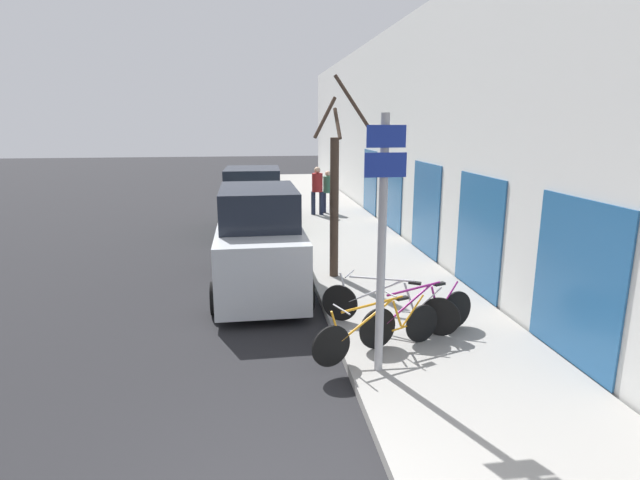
{
  "coord_description": "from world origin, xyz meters",
  "views": [
    {
      "loc": [
        -0.3,
        -3.54,
        3.54
      ],
      "look_at": [
        0.86,
        4.79,
        1.56
      ],
      "focal_mm": 28.0,
      "sensor_mm": 36.0,
      "label": 1
    }
  ],
  "objects_px": {
    "bicycle_1": "(419,315)",
    "bicycle_2": "(388,306)",
    "street_tree": "(335,195)",
    "bicycle_0": "(379,330)",
    "signpost": "(382,238)",
    "parked_car_1": "(253,203)",
    "pedestrian_far": "(328,189)",
    "parked_car_0": "(259,243)",
    "pedestrian_near": "(317,187)"
  },
  "relations": [
    {
      "from": "bicycle_1",
      "to": "bicycle_2",
      "type": "bearing_deg",
      "value": 18.65
    },
    {
      "from": "bicycle_1",
      "to": "street_tree",
      "type": "bearing_deg",
      "value": -8.15
    },
    {
      "from": "bicycle_0",
      "to": "signpost",
      "type": "bearing_deg",
      "value": 143.96
    },
    {
      "from": "parked_car_1",
      "to": "pedestrian_far",
      "type": "distance_m",
      "value": 3.78
    },
    {
      "from": "bicycle_2",
      "to": "parked_car_0",
      "type": "relative_size",
      "value": 0.46
    },
    {
      "from": "signpost",
      "to": "pedestrian_near",
      "type": "distance_m",
      "value": 12.21
    },
    {
      "from": "signpost",
      "to": "parked_car_1",
      "type": "relative_size",
      "value": 0.83
    },
    {
      "from": "bicycle_2",
      "to": "parked_car_1",
      "type": "height_order",
      "value": "parked_car_1"
    },
    {
      "from": "bicycle_2",
      "to": "parked_car_1",
      "type": "distance_m",
      "value": 8.85
    },
    {
      "from": "bicycle_2",
      "to": "signpost",
      "type": "bearing_deg",
      "value": -170.6
    },
    {
      "from": "signpost",
      "to": "parked_car_0",
      "type": "xyz_separation_m",
      "value": [
        -1.56,
        4.19,
        -1.03
      ]
    },
    {
      "from": "parked_car_0",
      "to": "bicycle_1",
      "type": "bearing_deg",
      "value": -53.29
    },
    {
      "from": "bicycle_0",
      "to": "pedestrian_far",
      "type": "distance_m",
      "value": 12.04
    },
    {
      "from": "pedestrian_far",
      "to": "parked_car_1",
      "type": "bearing_deg",
      "value": 56.58
    },
    {
      "from": "bicycle_1",
      "to": "bicycle_2",
      "type": "xyz_separation_m",
      "value": [
        -0.38,
        0.46,
        0.0
      ]
    },
    {
      "from": "signpost",
      "to": "pedestrian_far",
      "type": "bearing_deg",
      "value": 84.45
    },
    {
      "from": "signpost",
      "to": "bicycle_0",
      "type": "xyz_separation_m",
      "value": [
        0.13,
        0.5,
        -1.54
      ]
    },
    {
      "from": "pedestrian_near",
      "to": "bicycle_2",
      "type": "bearing_deg",
      "value": 106.73
    },
    {
      "from": "pedestrian_far",
      "to": "parked_car_0",
      "type": "bearing_deg",
      "value": 86.99
    },
    {
      "from": "street_tree",
      "to": "bicycle_2",
      "type": "bearing_deg",
      "value": -82.42
    },
    {
      "from": "bicycle_1",
      "to": "bicycle_0",
      "type": "bearing_deg",
      "value": 100.2
    },
    {
      "from": "street_tree",
      "to": "signpost",
      "type": "bearing_deg",
      "value": -91.62
    },
    {
      "from": "pedestrian_far",
      "to": "street_tree",
      "type": "relative_size",
      "value": 0.37
    },
    {
      "from": "bicycle_1",
      "to": "street_tree",
      "type": "distance_m",
      "value": 3.83
    },
    {
      "from": "bicycle_0",
      "to": "bicycle_1",
      "type": "height_order",
      "value": "bicycle_1"
    },
    {
      "from": "bicycle_1",
      "to": "parked_car_1",
      "type": "bearing_deg",
      "value": -5.12
    },
    {
      "from": "parked_car_0",
      "to": "street_tree",
      "type": "xyz_separation_m",
      "value": [
        1.68,
        0.23,
        0.96
      ]
    },
    {
      "from": "parked_car_1",
      "to": "pedestrian_near",
      "type": "distance_m",
      "value": 3.24
    },
    {
      "from": "parked_car_0",
      "to": "street_tree",
      "type": "height_order",
      "value": "street_tree"
    },
    {
      "from": "signpost",
      "to": "pedestrian_far",
      "type": "xyz_separation_m",
      "value": [
        1.21,
        12.47,
        -0.98
      ]
    },
    {
      "from": "street_tree",
      "to": "bicycle_1",
      "type": "bearing_deg",
      "value": -77.34
    },
    {
      "from": "pedestrian_far",
      "to": "bicycle_0",
      "type": "bearing_deg",
      "value": 100.3
    },
    {
      "from": "bicycle_0",
      "to": "bicycle_1",
      "type": "bearing_deg",
      "value": -80.41
    },
    {
      "from": "signpost",
      "to": "street_tree",
      "type": "distance_m",
      "value": 4.42
    },
    {
      "from": "street_tree",
      "to": "pedestrian_far",
      "type": "bearing_deg",
      "value": 82.32
    },
    {
      "from": "bicycle_0",
      "to": "pedestrian_far",
      "type": "bearing_deg",
      "value": -26.58
    },
    {
      "from": "bicycle_2",
      "to": "pedestrian_near",
      "type": "height_order",
      "value": "pedestrian_near"
    },
    {
      "from": "parked_car_1",
      "to": "bicycle_0",
      "type": "bearing_deg",
      "value": -77.7
    },
    {
      "from": "pedestrian_near",
      "to": "signpost",
      "type": "bearing_deg",
      "value": 104.41
    },
    {
      "from": "signpost",
      "to": "bicycle_2",
      "type": "bearing_deg",
      "value": 69.72
    },
    {
      "from": "parked_car_1",
      "to": "signpost",
      "type": "bearing_deg",
      "value": -78.93
    },
    {
      "from": "parked_car_0",
      "to": "pedestrian_near",
      "type": "bearing_deg",
      "value": 73.16
    },
    {
      "from": "bicycle_0",
      "to": "bicycle_1",
      "type": "xyz_separation_m",
      "value": [
        0.77,
        0.46,
        0.01
      ]
    },
    {
      "from": "parked_car_0",
      "to": "pedestrian_far",
      "type": "xyz_separation_m",
      "value": [
        2.77,
        8.29,
        0.05
      ]
    },
    {
      "from": "pedestrian_far",
      "to": "street_tree",
      "type": "bearing_deg",
      "value": 97.79
    },
    {
      "from": "parked_car_0",
      "to": "parked_car_1",
      "type": "height_order",
      "value": "parked_car_0"
    },
    {
      "from": "bicycle_2",
      "to": "street_tree",
      "type": "height_order",
      "value": "street_tree"
    },
    {
      "from": "signpost",
      "to": "bicycle_1",
      "type": "xyz_separation_m",
      "value": [
        0.9,
        0.96,
        -1.52
      ]
    },
    {
      "from": "bicycle_0",
      "to": "pedestrian_near",
      "type": "distance_m",
      "value": 11.69
    },
    {
      "from": "bicycle_1",
      "to": "pedestrian_near",
      "type": "bearing_deg",
      "value": -20.09
    }
  ]
}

